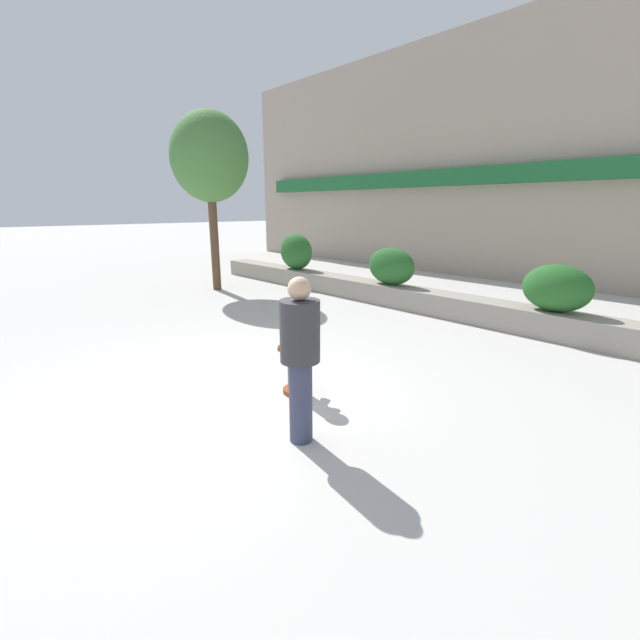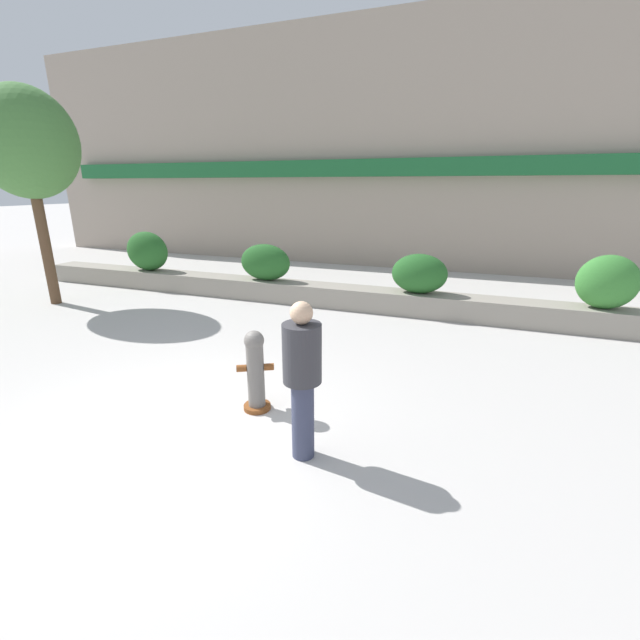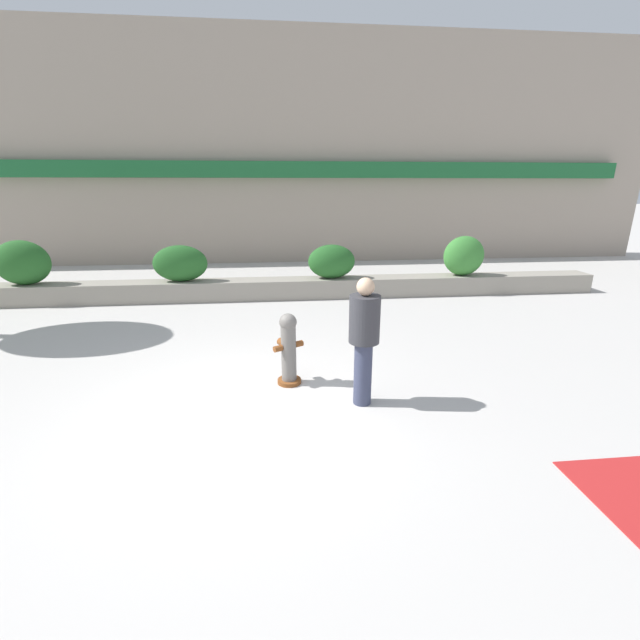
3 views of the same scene
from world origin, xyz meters
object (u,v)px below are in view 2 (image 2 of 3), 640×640
object	(u,v)px
hedge_bush_3	(607,282)
fire_hydrant	(255,370)
hedge_bush_1	(265,262)
pedestrian	(302,372)
hedge_bush_2	(419,274)
street_tree	(26,144)
hedge_bush_0	(147,251)

from	to	relation	value
hedge_bush_3	fire_hydrant	xyz separation A→B (m)	(-4.86, -5.09, -0.47)
hedge_bush_1	fire_hydrant	xyz separation A→B (m)	(2.53, -5.09, -0.40)
hedge_bush_3	pedestrian	distance (m)	7.00
fire_hydrant	pedestrian	size ratio (longest dim) A/B	0.62
hedge_bush_2	hedge_bush_3	distance (m)	3.56
hedge_bush_2	pedestrian	distance (m)	5.82
hedge_bush_2	pedestrian	xyz separation A→B (m)	(-0.34, -5.81, 0.05)
fire_hydrant	pedestrian	xyz separation A→B (m)	(0.96, -0.72, 0.44)
hedge_bush_3	street_tree	world-z (taller)	street_tree
fire_hydrant	hedge_bush_2	bearing A→B (deg)	75.71
hedge_bush_1	hedge_bush_3	distance (m)	7.39
hedge_bush_0	hedge_bush_1	distance (m)	3.71
hedge_bush_3	hedge_bush_1	bearing A→B (deg)	180.00
hedge_bush_3	hedge_bush_0	bearing A→B (deg)	180.00
hedge_bush_2	street_tree	bearing A→B (deg)	-165.48
hedge_bush_1	hedge_bush_2	size ratio (longest dim) A/B	1.10
hedge_bush_0	pedestrian	world-z (taller)	pedestrian
hedge_bush_2	fire_hydrant	world-z (taller)	hedge_bush_2
hedge_bush_2	fire_hydrant	xyz separation A→B (m)	(-1.30, -5.09, -0.38)
street_tree	pedestrian	world-z (taller)	street_tree
hedge_bush_3	pedestrian	bearing A→B (deg)	-123.84
hedge_bush_0	hedge_bush_3	distance (m)	11.09
hedge_bush_3	street_tree	size ratio (longest dim) A/B	0.22
hedge_bush_3	street_tree	xyz separation A→B (m)	(-12.10, -2.21, 2.65)
hedge_bush_0	fire_hydrant	xyz separation A→B (m)	(6.23, -5.09, -0.49)
hedge_bush_0	fire_hydrant	size ratio (longest dim) A/B	1.21
hedge_bush_2	pedestrian	size ratio (longest dim) A/B	0.70
hedge_bush_3	pedestrian	size ratio (longest dim) A/B	0.63
hedge_bush_0	street_tree	world-z (taller)	street_tree
hedge_bush_1	fire_hydrant	world-z (taller)	hedge_bush_1
hedge_bush_2	hedge_bush_1	bearing A→B (deg)	180.00
hedge_bush_0	street_tree	xyz separation A→B (m)	(-1.01, -2.21, 2.63)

